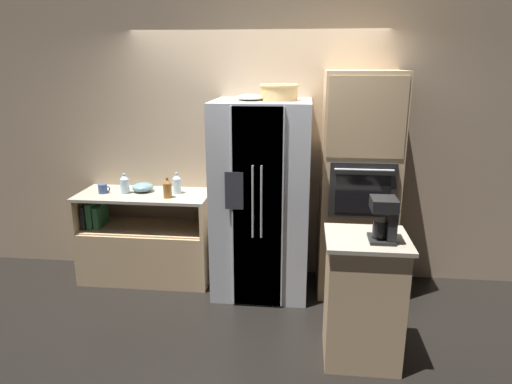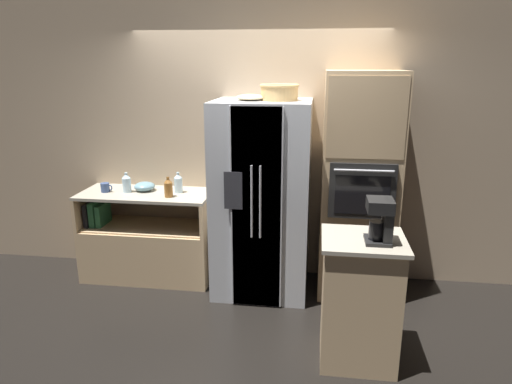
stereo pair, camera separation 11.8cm
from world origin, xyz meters
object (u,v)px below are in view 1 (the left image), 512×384
wicker_basket (279,92)px  wall_oven (358,186)px  coffee_maker (386,218)px  bottle_short (125,184)px  mixing_bowl (143,187)px  mug (103,189)px  refrigerator (262,199)px  bottle_wide (177,184)px  fruit_bowl (251,97)px  bottle_tall (167,188)px

wicker_basket → wall_oven: bearing=5.3°
wall_oven → coffee_maker: bearing=-87.1°
bottle_short → mixing_bowl: (0.16, 0.07, -0.05)m
mug → mixing_bowl: mug is taller
refrigerator → bottle_wide: bearing=170.2°
bottle_wide → coffee_maker: coffee_maker is taller
wicker_basket → bottle_wide: size_ratio=1.66×
wall_oven → bottle_wide: 1.78m
bottle_wide → mug: bottle_wide is taller
bottle_short → wicker_basket: bearing=-3.3°
fruit_bowl → bottle_short: size_ratio=1.32×
wall_oven → wicker_basket: bearing=-174.7°
refrigerator → wall_oven: (0.91, 0.08, 0.14)m
refrigerator → bottle_short: size_ratio=9.20×
wicker_basket → bottle_tall: wicker_basket is taller
wicker_basket → fruit_bowl: wicker_basket is taller
refrigerator → bottle_wide: refrigerator is taller
bottle_wide → mug: bearing=-174.0°
mixing_bowl → wicker_basket: bearing=-6.7°
mug → coffee_maker: coffee_maker is taller
bottle_tall → mug: (-0.70, 0.09, -0.05)m
bottle_wide → mixing_bowl: bottle_wide is taller
bottle_short → bottle_wide: 0.53m
refrigerator → wall_oven: 0.92m
mixing_bowl → refrigerator: bearing=-7.9°
fruit_bowl → mug: fruit_bowl is taller
wall_oven → bottle_short: wall_oven is taller
bottle_tall → bottle_short: size_ratio=1.00×
bottle_short → bottle_wide: bearing=5.9°
mug → wicker_basket: bearing=-2.1°
wicker_basket → fruit_bowl: bearing=-174.7°
wall_oven → bottle_short: size_ratio=10.50×
bottle_short → mug: bottle_short is taller
bottle_wide → fruit_bowl: bearing=-12.2°
wall_oven → coffee_maker: (0.06, -1.18, 0.09)m
fruit_bowl → bottle_wide: fruit_bowl is taller
wicker_basket → mug: wicker_basket is taller
wicker_basket → bottle_short: wicker_basket is taller
fruit_bowl → mixing_bowl: bearing=170.7°
bottle_tall → bottle_short: bearing=166.9°
fruit_bowl → bottle_wide: 1.17m
mug → bottle_short: bearing=6.2°
fruit_bowl → wall_oven: bearing=5.3°
fruit_bowl → mixing_bowl: (-1.14, 0.19, -0.93)m
bottle_short → mug: bearing=-173.8°
fruit_bowl → bottle_short: (-1.29, 0.11, -0.87)m
bottle_short → mug: size_ratio=1.65×
wall_oven → wicker_basket: wall_oven is taller
mixing_bowl → coffee_maker: (2.21, -1.28, 0.19)m
bottle_tall → wicker_basket: bearing=1.2°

